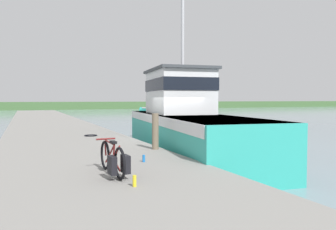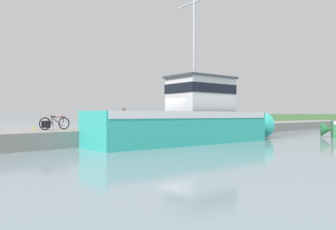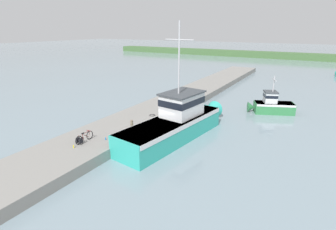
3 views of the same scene
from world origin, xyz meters
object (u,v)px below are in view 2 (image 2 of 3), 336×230
object	(u,v)px
fishing_boat_main	(192,118)
bicycle_touring	(52,123)
mooring_post	(124,119)
water_bottle_on_curb	(34,128)
water_bottle_by_bike	(83,128)

from	to	relation	value
fishing_boat_main	bicycle_touring	size ratio (longest dim) A/B	7.36
bicycle_touring	mooring_post	size ratio (longest dim) A/B	1.51
water_bottle_on_curb	bicycle_touring	bearing A→B (deg)	97.37
mooring_post	water_bottle_on_curb	bearing A→B (deg)	-116.40
mooring_post	water_bottle_on_curb	xyz separation A→B (m)	(-2.04, -4.11, -0.48)
mooring_post	bicycle_touring	bearing A→B (deg)	-124.86
fishing_boat_main	bicycle_touring	world-z (taller)	fishing_boat_main
fishing_boat_main	water_bottle_on_curb	xyz separation A→B (m)	(-4.52, -7.03, -0.51)
bicycle_touring	water_bottle_by_bike	size ratio (longest dim) A/B	9.60
water_bottle_by_bike	mooring_post	bearing A→B (deg)	60.54
fishing_boat_main	water_bottle_on_curb	size ratio (longest dim) A/B	61.06
bicycle_touring	mooring_post	distance (m)	3.80
mooring_post	water_bottle_on_curb	size ratio (longest dim) A/B	5.49
mooring_post	water_bottle_by_bike	size ratio (longest dim) A/B	6.35
fishing_boat_main	bicycle_touring	bearing A→B (deg)	-119.82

